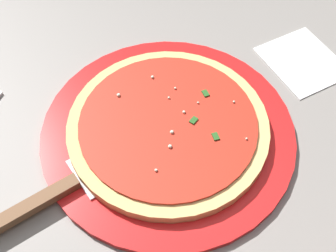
# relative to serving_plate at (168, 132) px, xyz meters

# --- Properties ---
(restaurant_table) EXTENTS (1.02, 0.91, 0.77)m
(restaurant_table) POSITION_rel_serving_plate_xyz_m (-0.01, 0.04, -0.14)
(restaurant_table) COLOR black
(restaurant_table) RESTS_ON ground_plane
(serving_plate) EXTENTS (0.37, 0.37, 0.01)m
(serving_plate) POSITION_rel_serving_plate_xyz_m (0.00, 0.00, 0.00)
(serving_plate) COLOR red
(serving_plate) RESTS_ON restaurant_table
(pizza) EXTENTS (0.29, 0.29, 0.02)m
(pizza) POSITION_rel_serving_plate_xyz_m (-0.00, -0.00, 0.01)
(pizza) COLOR #DBB26B
(pizza) RESTS_ON serving_plate
(pizza_server) EXTENTS (0.22, 0.08, 0.01)m
(pizza_server) POSITION_rel_serving_plate_xyz_m (0.17, 0.03, 0.01)
(pizza_server) COLOR silver
(pizza_server) RESTS_ON serving_plate
(napkin_folded_right) EXTENTS (0.12, 0.13, 0.00)m
(napkin_folded_right) POSITION_rel_serving_plate_xyz_m (-0.26, -0.04, -0.00)
(napkin_folded_right) COLOR white
(napkin_folded_right) RESTS_ON restaurant_table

